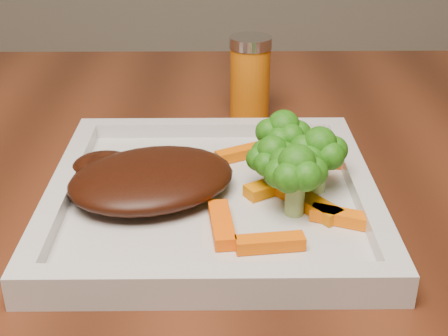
{
  "coord_description": "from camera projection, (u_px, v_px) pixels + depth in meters",
  "views": [
    {
      "loc": [
        0.18,
        -0.49,
        1.02
      ],
      "look_at": [
        0.18,
        -0.03,
        0.79
      ],
      "focal_mm": 50.0,
      "sensor_mm": 36.0,
      "label": 1
    }
  ],
  "objects": [
    {
      "name": "plate",
      "position": [
        212.0,
        201.0,
        0.53
      ],
      "size": [
        0.27,
        0.27,
        0.01
      ],
      "primitive_type": "cube",
      "color": "silver",
      "rests_on": "dining_table"
    },
    {
      "name": "steak",
      "position": [
        152.0,
        179.0,
        0.52
      ],
      "size": [
        0.17,
        0.16,
        0.03
      ],
      "primitive_type": "ellipsoid",
      "rotation": [
        0.0,
        0.0,
        0.4
      ],
      "color": "#371308",
      "rests_on": "plate"
    },
    {
      "name": "broccoli_0",
      "position": [
        283.0,
        136.0,
        0.55
      ],
      "size": [
        0.06,
        0.06,
        0.07
      ],
      "primitive_type": null,
      "rotation": [
        0.0,
        0.0,
        -0.03
      ],
      "color": "#1E5B0F",
      "rests_on": "plate"
    },
    {
      "name": "broccoli_1",
      "position": [
        319.0,
        156.0,
        0.52
      ],
      "size": [
        0.07,
        0.07,
        0.06
      ],
      "primitive_type": null,
      "rotation": [
        0.0,
        0.0,
        0.3
      ],
      "color": "#336A11",
      "rests_on": "plate"
    },
    {
      "name": "broccoli_2",
      "position": [
        296.0,
        181.0,
        0.49
      ],
      "size": [
        0.07,
        0.07,
        0.06
      ],
      "primitive_type": null,
      "rotation": [
        0.0,
        0.0,
        0.35
      ],
      "color": "#207313",
      "rests_on": "plate"
    },
    {
      "name": "broccoli_3",
      "position": [
        272.0,
        159.0,
        0.52
      ],
      "size": [
        0.06,
        0.06,
        0.06
      ],
      "primitive_type": null,
      "rotation": [
        0.0,
        0.0,
        -0.17
      ],
      "color": "#2C7012",
      "rests_on": "plate"
    },
    {
      "name": "carrot_0",
      "position": [
        270.0,
        243.0,
        0.45
      ],
      "size": [
        0.05,
        0.02,
        0.01
      ],
      "primitive_type": "cube",
      "rotation": [
        0.0,
        0.0,
        0.12
      ],
      "color": "#EE5E03",
      "rests_on": "plate"
    },
    {
      "name": "carrot_1",
      "position": [
        344.0,
        218.0,
        0.48
      ],
      "size": [
        0.05,
        0.03,
        0.01
      ],
      "primitive_type": "cube",
      "rotation": [
        0.0,
        0.0,
        -0.38
      ],
      "color": "#F46803",
      "rests_on": "plate"
    },
    {
      "name": "carrot_2",
      "position": [
        222.0,
        224.0,
        0.47
      ],
      "size": [
        0.02,
        0.06,
        0.01
      ],
      "primitive_type": "cube",
      "rotation": [
        0.0,
        0.0,
        1.67
      ],
      "color": "#FB5904",
      "rests_on": "plate"
    },
    {
      "name": "carrot_3",
      "position": [
        328.0,
        161.0,
        0.57
      ],
      "size": [
        0.05,
        0.02,
        0.01
      ],
      "primitive_type": "cube",
      "rotation": [
        0.0,
        0.0,
        -0.14
      ],
      "color": "#E14A03",
      "rests_on": "plate"
    },
    {
      "name": "carrot_4",
      "position": [
        240.0,
        153.0,
        0.59
      ],
      "size": [
        0.05,
        0.03,
        0.01
      ],
      "primitive_type": "cube",
      "rotation": [
        0.0,
        0.0,
        0.48
      ],
      "color": "#EA6503",
      "rests_on": "plate"
    },
    {
      "name": "carrot_5",
      "position": [
        309.0,
        203.0,
        0.5
      ],
      "size": [
        0.05,
        0.06,
        0.01
      ],
      "primitive_type": "cube",
      "rotation": [
        0.0,
        0.0,
        -0.94
      ],
      "color": "#D16B03",
      "rests_on": "plate"
    },
    {
      "name": "carrot_6",
      "position": [
        277.0,
        185.0,
        0.53
      ],
      "size": [
        0.06,
        0.04,
        0.01
      ],
      "primitive_type": "cube",
      "rotation": [
        0.0,
        0.0,
        0.55
      ],
      "color": "orange",
      "rests_on": "plate"
    },
    {
      "name": "spice_shaker",
      "position": [
        250.0,
        78.0,
        0.69
      ],
      "size": [
        0.04,
        0.04,
        0.09
      ],
      "primitive_type": "cylinder",
      "rotation": [
        0.0,
        0.0,
        0.01
      ],
      "color": "#C45F0A",
      "rests_on": "dining_table"
    }
  ]
}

